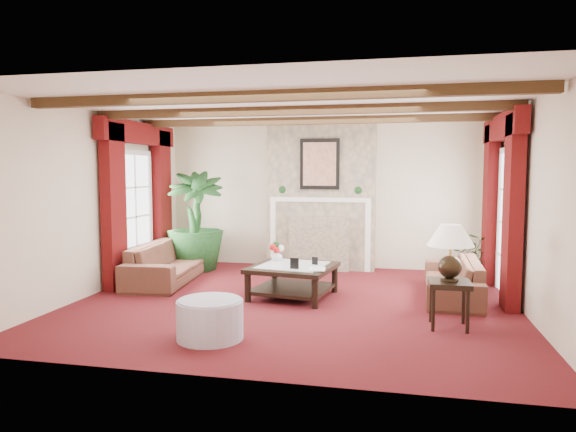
% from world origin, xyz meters
% --- Properties ---
extents(floor, '(6.00, 6.00, 0.00)m').
position_xyz_m(floor, '(0.00, 0.00, 0.00)').
color(floor, '#490D0F').
rests_on(floor, ground).
extents(ceiling, '(6.00, 6.00, 0.00)m').
position_xyz_m(ceiling, '(0.00, 0.00, 2.70)').
color(ceiling, white).
rests_on(ceiling, floor).
extents(back_wall, '(6.00, 0.02, 2.70)m').
position_xyz_m(back_wall, '(0.00, 2.75, 1.35)').
color(back_wall, beige).
rests_on(back_wall, ground).
extents(left_wall, '(0.02, 5.50, 2.70)m').
position_xyz_m(left_wall, '(-3.00, 0.00, 1.35)').
color(left_wall, beige).
rests_on(left_wall, ground).
extents(right_wall, '(0.02, 5.50, 2.70)m').
position_xyz_m(right_wall, '(3.00, 0.00, 1.35)').
color(right_wall, beige).
rests_on(right_wall, ground).
extents(ceiling_beams, '(6.00, 3.00, 0.12)m').
position_xyz_m(ceiling_beams, '(0.00, 0.00, 2.64)').
color(ceiling_beams, '#321F0F').
rests_on(ceiling_beams, ceiling).
extents(fireplace, '(2.00, 0.52, 2.70)m').
position_xyz_m(fireplace, '(0.00, 2.55, 2.70)').
color(fireplace, tan).
rests_on(fireplace, ground).
extents(french_door_left, '(0.10, 1.10, 2.16)m').
position_xyz_m(french_door_left, '(-2.97, 1.00, 2.13)').
color(french_door_left, white).
rests_on(french_door_left, ground).
extents(french_door_right, '(0.10, 1.10, 2.16)m').
position_xyz_m(french_door_right, '(2.97, 1.00, 2.13)').
color(french_door_right, white).
rests_on(french_door_right, ground).
extents(curtains_left, '(0.20, 2.40, 2.55)m').
position_xyz_m(curtains_left, '(-2.86, 1.00, 2.55)').
color(curtains_left, '#4B0A0A').
rests_on(curtains_left, ground).
extents(curtains_right, '(0.20, 2.40, 2.55)m').
position_xyz_m(curtains_right, '(2.86, 1.00, 2.55)').
color(curtains_right, '#4B0A0A').
rests_on(curtains_right, ground).
extents(sofa_left, '(2.27, 1.04, 0.84)m').
position_xyz_m(sofa_left, '(-2.32, 0.88, 0.42)').
color(sofa_left, '#3B1016').
rests_on(sofa_left, ground).
extents(sofa_right, '(1.95, 0.71, 0.74)m').
position_xyz_m(sofa_right, '(2.18, 0.69, 0.37)').
color(sofa_right, '#3B1016').
rests_on(sofa_right, ground).
extents(potted_palm, '(2.29, 2.53, 1.02)m').
position_xyz_m(potted_palm, '(-2.23, 1.88, 0.51)').
color(potted_palm, black).
rests_on(potted_palm, ground).
extents(small_plant, '(0.95, 1.01, 0.62)m').
position_xyz_m(small_plant, '(2.64, 2.04, 0.31)').
color(small_plant, black).
rests_on(small_plant, ground).
extents(coffee_table, '(1.28, 1.28, 0.46)m').
position_xyz_m(coffee_table, '(-0.08, 0.25, 0.23)').
color(coffee_table, black).
rests_on(coffee_table, ground).
extents(side_table, '(0.54, 0.54, 0.55)m').
position_xyz_m(side_table, '(1.99, -0.81, 0.28)').
color(side_table, black).
rests_on(side_table, ground).
extents(ottoman, '(0.73, 0.73, 0.42)m').
position_xyz_m(ottoman, '(-0.59, -1.77, 0.21)').
color(ottoman, '#978EA1').
rests_on(ottoman, ground).
extents(table_lamp, '(0.53, 0.53, 0.68)m').
position_xyz_m(table_lamp, '(1.99, -0.81, 0.89)').
color(table_lamp, black).
rests_on(table_lamp, side_table).
extents(flower_vase, '(0.29, 0.29, 0.17)m').
position_xyz_m(flower_vase, '(-0.39, 0.55, 0.55)').
color(flower_vase, silver).
rests_on(flower_vase, coffee_table).
extents(book, '(0.23, 0.07, 0.31)m').
position_xyz_m(book, '(0.21, -0.04, 0.62)').
color(book, black).
rests_on(book, coffee_table).
extents(photo_frame_a, '(0.12, 0.02, 0.16)m').
position_xyz_m(photo_frame_a, '(0.01, -0.04, 0.54)').
color(photo_frame_a, black).
rests_on(photo_frame_a, coffee_table).
extents(photo_frame_b, '(0.09, 0.05, 0.12)m').
position_xyz_m(photo_frame_b, '(0.24, 0.33, 0.52)').
color(photo_frame_b, black).
rests_on(photo_frame_b, coffee_table).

